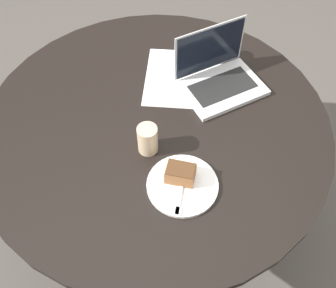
% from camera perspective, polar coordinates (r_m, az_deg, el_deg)
% --- Properties ---
extents(ground_plane, '(12.00, 12.00, 0.00)m').
position_cam_1_polar(ground_plane, '(2.07, -1.30, -10.30)').
color(ground_plane, '#4C4742').
extents(dining_table, '(1.27, 1.27, 0.76)m').
position_cam_1_polar(dining_table, '(1.53, -1.72, 0.24)').
color(dining_table, black).
rests_on(dining_table, ground_plane).
extents(paper_document, '(0.40, 0.38, 0.00)m').
position_cam_1_polar(paper_document, '(1.58, 2.29, 9.58)').
color(paper_document, white).
rests_on(paper_document, dining_table).
extents(plate, '(0.23, 0.23, 0.01)m').
position_cam_1_polar(plate, '(1.26, 2.11, -5.98)').
color(plate, white).
rests_on(plate, dining_table).
extents(cake_slice, '(0.10, 0.11, 0.06)m').
position_cam_1_polar(cake_slice, '(1.24, 1.82, -4.29)').
color(cake_slice, brown).
rests_on(cake_slice, plate).
extents(fork, '(0.17, 0.08, 0.00)m').
position_cam_1_polar(fork, '(1.23, 1.72, -7.51)').
color(fork, silver).
rests_on(fork, plate).
extents(coffee_glass, '(0.07, 0.07, 0.11)m').
position_cam_1_polar(coffee_glass, '(1.30, -2.98, 0.70)').
color(coffee_glass, '#C6AD89').
rests_on(coffee_glass, dining_table).
extents(water_glass, '(0.07, 0.07, 0.09)m').
position_cam_1_polar(water_glass, '(1.64, 7.29, 13.31)').
color(water_glass, silver).
rests_on(water_glass, dining_table).
extents(laptop, '(0.29, 0.35, 0.22)m').
position_cam_1_polar(laptop, '(1.53, 7.41, 9.54)').
color(laptop, silver).
rests_on(laptop, dining_table).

